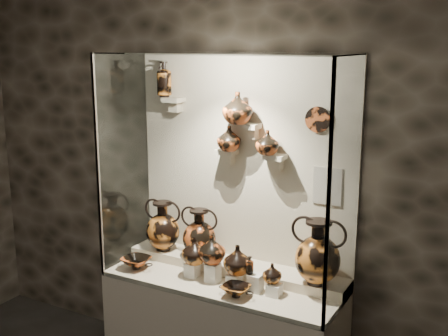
{
  "coord_description": "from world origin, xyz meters",
  "views": [
    {
      "loc": [
        1.79,
        -1.04,
        2.47
      ],
      "look_at": [
        -0.03,
        2.25,
        1.62
      ],
      "focal_mm": 45.0,
      "sensor_mm": 36.0,
      "label": 1
    }
  ],
  "objects_px": {
    "lekythos_tall": "(164,77)",
    "ovoid_vase_a": "(229,138)",
    "ovoid_vase_b": "(238,108)",
    "lekythos_small": "(250,264)",
    "jug_c": "(238,260)",
    "ovoid_vase_c": "(267,142)",
    "amphora_mid": "(199,233)",
    "jug_a": "(195,251)",
    "jug_b": "(212,249)",
    "kylix_left": "(137,262)",
    "amphora_left": "(163,226)",
    "amphora_right": "(318,252)",
    "kylix_right": "(236,290)",
    "jug_e": "(272,273)"
  },
  "relations": [
    {
      "from": "jug_a",
      "to": "jug_b",
      "type": "relative_size",
      "value": 0.95
    },
    {
      "from": "lekythos_tall",
      "to": "jug_a",
      "type": "bearing_deg",
      "value": -10.83
    },
    {
      "from": "kylix_left",
      "to": "ovoid_vase_a",
      "type": "distance_m",
      "value": 1.15
    },
    {
      "from": "amphora_mid",
      "to": "lekythos_tall",
      "type": "bearing_deg",
      "value": 148.49
    },
    {
      "from": "jug_a",
      "to": "lekythos_small",
      "type": "xyz_separation_m",
      "value": [
        0.45,
        -0.02,
        -0.01
      ]
    },
    {
      "from": "ovoid_vase_c",
      "to": "jug_b",
      "type": "bearing_deg",
      "value": -137.56
    },
    {
      "from": "lekythos_tall",
      "to": "ovoid_vase_c",
      "type": "height_order",
      "value": "lekythos_tall"
    },
    {
      "from": "lekythos_small",
      "to": "ovoid_vase_a",
      "type": "bearing_deg",
      "value": 134.19
    },
    {
      "from": "lekythos_small",
      "to": "ovoid_vase_c",
      "type": "distance_m",
      "value": 0.83
    },
    {
      "from": "amphora_left",
      "to": "lekythos_small",
      "type": "bearing_deg",
      "value": -22.61
    },
    {
      "from": "jug_c",
      "to": "lekythos_small",
      "type": "distance_m",
      "value": 0.11
    },
    {
      "from": "lekythos_small",
      "to": "ovoid_vase_b",
      "type": "xyz_separation_m",
      "value": [
        -0.23,
        0.25,
        1.01
      ]
    },
    {
      "from": "jug_e",
      "to": "ovoid_vase_c",
      "type": "bearing_deg",
      "value": 117.92
    },
    {
      "from": "lekythos_tall",
      "to": "ovoid_vase_a",
      "type": "height_order",
      "value": "lekythos_tall"
    },
    {
      "from": "amphora_left",
      "to": "ovoid_vase_c",
      "type": "xyz_separation_m",
      "value": [
        0.83,
        0.07,
        0.71
      ]
    },
    {
      "from": "jug_b",
      "to": "kylix_left",
      "type": "xyz_separation_m",
      "value": [
        -0.59,
        -0.1,
        -0.18
      ]
    },
    {
      "from": "jug_c",
      "to": "ovoid_vase_c",
      "type": "relative_size",
      "value": 1.2
    },
    {
      "from": "lekythos_tall",
      "to": "ovoid_vase_b",
      "type": "xyz_separation_m",
      "value": [
        0.64,
        -0.04,
        -0.19
      ]
    },
    {
      "from": "amphora_left",
      "to": "jug_a",
      "type": "distance_m",
      "value": 0.44
    },
    {
      "from": "jug_e",
      "to": "ovoid_vase_c",
      "type": "height_order",
      "value": "ovoid_vase_c"
    },
    {
      "from": "ovoid_vase_c",
      "to": "amphora_mid",
      "type": "bearing_deg",
      "value": -169.44
    },
    {
      "from": "jug_c",
      "to": "ovoid_vase_b",
      "type": "height_order",
      "value": "ovoid_vase_b"
    },
    {
      "from": "jug_e",
      "to": "lekythos_tall",
      "type": "distance_m",
      "value": 1.62
    },
    {
      "from": "jug_b",
      "to": "lekythos_tall",
      "type": "height_order",
      "value": "lekythos_tall"
    },
    {
      "from": "kylix_right",
      "to": "ovoid_vase_c",
      "type": "bearing_deg",
      "value": 63.14
    },
    {
      "from": "amphora_right",
      "to": "ovoid_vase_c",
      "type": "distance_m",
      "value": 0.8
    },
    {
      "from": "kylix_right",
      "to": "lekythos_tall",
      "type": "xyz_separation_m",
      "value": [
        -0.83,
        0.42,
        1.34
      ]
    },
    {
      "from": "kylix_right",
      "to": "ovoid_vase_a",
      "type": "xyz_separation_m",
      "value": [
        -0.27,
        0.39,
        0.93
      ]
    },
    {
      "from": "jug_b",
      "to": "kylix_left",
      "type": "bearing_deg",
      "value": -146.99
    },
    {
      "from": "jug_e",
      "to": "ovoid_vase_a",
      "type": "relative_size",
      "value": 0.75
    },
    {
      "from": "amphora_left",
      "to": "kylix_right",
      "type": "bearing_deg",
      "value": -31.13
    },
    {
      "from": "lekythos_small",
      "to": "kylix_left",
      "type": "distance_m",
      "value": 0.91
    },
    {
      "from": "jug_c",
      "to": "jug_e",
      "type": "height_order",
      "value": "jug_c"
    },
    {
      "from": "jug_c",
      "to": "kylix_right",
      "type": "distance_m",
      "value": 0.22
    },
    {
      "from": "amphora_left",
      "to": "lekythos_small",
      "type": "distance_m",
      "value": 0.87
    },
    {
      "from": "amphora_left",
      "to": "jug_c",
      "type": "distance_m",
      "value": 0.76
    },
    {
      "from": "kylix_left",
      "to": "amphora_right",
      "type": "bearing_deg",
      "value": 18.02
    },
    {
      "from": "amphora_mid",
      "to": "ovoid_vase_b",
      "type": "height_order",
      "value": "ovoid_vase_b"
    },
    {
      "from": "lekythos_tall",
      "to": "ovoid_vase_a",
      "type": "distance_m",
      "value": 0.69
    },
    {
      "from": "kylix_left",
      "to": "lekythos_tall",
      "type": "distance_m",
      "value": 1.38
    },
    {
      "from": "amphora_left",
      "to": "ovoid_vase_a",
      "type": "relative_size",
      "value": 2.16
    },
    {
      "from": "jug_a",
      "to": "amphora_left",
      "type": "bearing_deg",
      "value": 165.22
    },
    {
      "from": "kylix_left",
      "to": "ovoid_vase_b",
      "type": "distance_m",
      "value": 1.36
    },
    {
      "from": "amphora_left",
      "to": "kylix_left",
      "type": "height_order",
      "value": "amphora_left"
    },
    {
      "from": "lekythos_small",
      "to": "ovoid_vase_b",
      "type": "relative_size",
      "value": 0.64
    },
    {
      "from": "amphora_mid",
      "to": "jug_a",
      "type": "bearing_deg",
      "value": -85.69
    },
    {
      "from": "amphora_left",
      "to": "jug_c",
      "type": "relative_size",
      "value": 1.9
    },
    {
      "from": "lekythos_tall",
      "to": "ovoid_vase_c",
      "type": "distance_m",
      "value": 0.95
    },
    {
      "from": "amphora_mid",
      "to": "ovoid_vase_b",
      "type": "distance_m",
      "value": 0.99
    },
    {
      "from": "amphora_left",
      "to": "ovoid_vase_c",
      "type": "relative_size",
      "value": 2.29
    }
  ]
}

